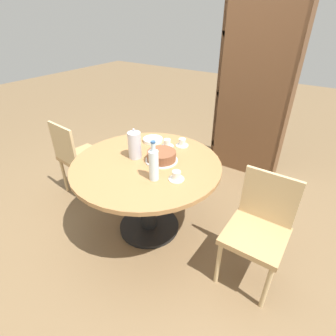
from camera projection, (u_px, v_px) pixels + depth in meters
The scene contains 12 objects.
ground_plane at pixel (149, 227), 2.59m from camera, with size 14.00×14.00×0.00m, color brown.
dining_table at pixel (147, 179), 2.30m from camera, with size 1.27×1.27×0.73m.
chair_a at pixel (78, 156), 2.84m from camera, with size 0.46×0.46×0.87m.
chair_b at pixel (259, 228), 1.91m from camera, with size 0.42×0.42×0.87m.
bookshelf at pixel (253, 95), 3.07m from camera, with size 0.84×0.28×1.97m.
coffee_pot at pixel (135, 144), 2.23m from camera, with size 0.11×0.11×0.27m.
water_bottle at pixel (154, 164), 1.93m from camera, with size 0.07×0.07×0.32m.
cake_main at pixel (162, 156), 2.21m from camera, with size 0.28×0.28×0.09m.
cup_a at pixel (176, 176), 1.98m from camera, with size 0.12×0.12×0.07m.
cup_b at pixel (182, 143), 2.47m from camera, with size 0.12×0.12×0.07m.
cup_c at pixel (167, 144), 2.46m from camera, with size 0.12×0.12×0.07m.
plate_stack at pixel (153, 140), 2.56m from camera, with size 0.19×0.19×0.03m.
Camera 1 is at (1.22, -1.48, 1.84)m, focal length 28.00 mm.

